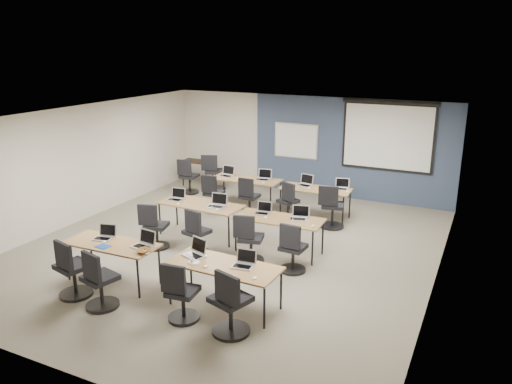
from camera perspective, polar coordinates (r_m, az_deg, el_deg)
The scene contains 58 objects.
floor at distance 10.38m, azimuth -2.98°, elevation -6.37°, with size 8.00×9.00×0.02m, color #6B6354.
ceiling at distance 9.65m, azimuth -3.22°, elevation 8.56°, with size 8.00×9.00×0.02m, color white.
wall_back at distance 13.94m, azimuth 5.85°, elevation 5.36°, with size 8.00×0.04×2.70m, color beige.
wall_front at distance 6.60m, azimuth -22.41°, elevation -8.86°, with size 8.00×0.04×2.70m, color beige.
wall_left at distance 12.31m, azimuth -19.69°, elevation 2.97°, with size 0.04×9.00×2.70m, color beige.
wall_right at distance 8.81m, azimuth 20.39°, elevation -2.30°, with size 0.04×9.00×2.70m, color beige.
blue_accent_panel at distance 13.54m, azimuth 10.79°, elevation 4.82°, with size 5.50×0.04×2.70m, color #3D5977.
whiteboard at distance 13.95m, azimuth 4.59°, elevation 5.82°, with size 1.28×0.03×0.98m.
projector_screen at distance 13.18m, azimuth 14.85°, elevation 6.62°, with size 2.40×0.10×1.82m.
training_table_front_left at distance 9.05m, azimuth -16.18°, elevation -5.93°, with size 1.68×0.70×0.73m.
training_table_front_right at distance 7.91m, azimuth -3.64°, elevation -8.59°, with size 1.79×0.75×0.73m.
training_table_mid_left at distance 10.84m, azimuth -6.33°, elevation -1.57°, with size 1.84×0.77×0.73m.
training_table_mid_right at distance 9.90m, azimuth 2.65°, elevation -3.27°, with size 1.75×0.73×0.73m.
training_table_back_left at distance 12.77m, azimuth -1.15°, elevation 1.33°, with size 1.78×0.74×0.73m.
training_table_back_right at distance 11.99m, azimuth 6.79°, elevation 0.19°, with size 1.68×0.70×0.73m.
laptop_0 at distance 9.26m, azimuth -16.90°, elevation -4.74°, with size 0.32×0.27×0.24m.
mouse_0 at distance 9.10m, azimuth -16.93°, elevation -5.47°, with size 0.06×0.09×0.03m, color white.
task_chair_0 at distance 8.83m, azimuth -20.29°, elevation -8.70°, with size 0.55×0.55×1.03m.
laptop_1 at distance 8.73m, azimuth -12.65°, elevation -5.68°, with size 0.35×0.30×0.27m.
mouse_1 at distance 8.45m, azimuth -12.34°, elevation -6.84°, with size 0.06×0.10×0.04m, color white.
task_chair_1 at distance 8.34m, azimuth -17.52°, elevation -10.05°, with size 0.53×0.53×1.01m.
laptop_2 at distance 8.25m, azimuth -6.89°, elevation -6.75°, with size 0.35×0.30×0.27m.
mouse_2 at distance 7.83m, azimuth -5.78°, elevation -8.44°, with size 0.06×0.10×0.03m, color white.
task_chair_2 at distance 7.73m, azimuth -8.61°, elevation -11.78°, with size 0.49×0.49×0.97m.
laptop_3 at distance 7.81m, azimuth -1.37°, elevation -8.02°, with size 0.33×0.28×0.25m.
mouse_3 at distance 7.43m, azimuth -0.15°, elevation -9.81°, with size 0.06×0.10×0.03m, color white.
task_chair_3 at distance 7.31m, azimuth -2.99°, elevation -13.06°, with size 0.58×0.57×1.04m.
laptop_4 at distance 11.16m, azimuth -9.08°, elevation -0.57°, with size 0.33×0.28×0.25m.
mouse_4 at distance 10.86m, azimuth -8.88°, elevation -1.33°, with size 0.06×0.09×0.03m, color white.
task_chair_4 at distance 10.41m, azimuth -11.53°, elevation -4.25°, with size 0.50×0.50×0.98m.
laptop_5 at distance 10.60m, azimuth -4.45°, elevation -1.31°, with size 0.36×0.31×0.27m.
mouse_5 at distance 10.36m, azimuth -4.50°, elevation -2.05°, with size 0.06×0.09×0.03m, color white.
task_chair_5 at distance 9.94m, azimuth -6.85°, elevation -5.02°, with size 0.49×0.49×0.98m.
laptop_6 at distance 10.14m, azimuth 0.81°, elevation -2.15°, with size 0.30×0.26×0.23m.
mouse_6 at distance 9.89m, azimuth 1.11°, elevation -2.92°, with size 0.06×0.10×0.03m, color white.
task_chair_6 at distance 9.56m, azimuth -0.78°, elevation -5.79°, with size 0.51×0.50×0.98m.
laptop_7 at distance 9.86m, azimuth 4.97°, elevation -2.73°, with size 0.34×0.29×0.26m.
mouse_7 at distance 9.50m, azimuth 6.51°, elevation -3.87°, with size 0.06×0.09×0.03m, color white.
task_chair_7 at distance 9.18m, azimuth 4.16°, elevation -6.85°, with size 0.49×0.49×0.97m.
laptop_8 at distance 13.02m, azimuth -3.35°, elevation 2.12°, with size 0.35×0.30×0.27m.
mouse_8 at distance 12.76m, azimuth -2.10°, elevation 1.58°, with size 0.06×0.10×0.03m, color white.
task_chair_8 at distance 12.43m, azimuth -4.95°, elevation -0.51°, with size 0.49×0.49×0.98m.
laptop_9 at distance 12.65m, azimuth 0.87°, elevation 1.71°, with size 0.35×0.30×0.26m.
mouse_9 at distance 12.35m, azimuth 0.86°, elevation 1.07°, with size 0.06×0.09×0.03m, color white.
task_chair_9 at distance 12.14m, azimuth -0.85°, elevation -0.88°, with size 0.49×0.49×0.97m.
laptop_10 at distance 12.19m, azimuth 5.69°, elevation 1.05°, with size 0.35×0.30×0.26m.
mouse_10 at distance 11.97m, azimuth 6.06°, elevation 0.48°, with size 0.06×0.10×0.03m, color white.
task_chair_10 at distance 11.84m, azimuth 3.67°, elevation -1.42°, with size 0.50×0.47×0.96m.
laptop_11 at distance 12.01m, azimuth 9.72°, elevation 0.63°, with size 0.33×0.28×0.25m.
mouse_11 at distance 11.77m, azimuth 10.43°, elevation 0.02°, with size 0.06×0.10×0.04m, color white.
task_chair_11 at distance 11.44m, azimuth 8.61°, elevation -2.06°, with size 0.55×0.55×1.02m.
blue_mousepad at distance 8.92m, azimuth -17.07°, elevation -5.97°, with size 0.23×0.19×0.01m, color navy.
snack_bowl at distance 8.50m, azimuth -12.70°, elevation -6.58°, with size 0.25×0.25×0.06m, color brown.
snack_plate at distance 8.00m, azimuth -7.12°, elevation -7.98°, with size 0.18×0.18×0.01m, color white.
coffee_cup at distance 7.96m, azimuth -7.30°, elevation -7.86°, with size 0.06×0.06×0.05m, color white.
utility_table at distance 14.76m, azimuth -6.71°, elevation 3.20°, with size 0.91×0.50×0.75m.
spare_chair_a at distance 14.32m, azimuth -4.78°, elevation 1.93°, with size 0.59×0.57×1.04m.
spare_chair_b at distance 14.05m, azimuth -7.75°, elevation 1.45°, with size 0.51×0.51×1.00m.
Camera 1 is at (4.62, -8.37, 4.05)m, focal length 35.00 mm.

